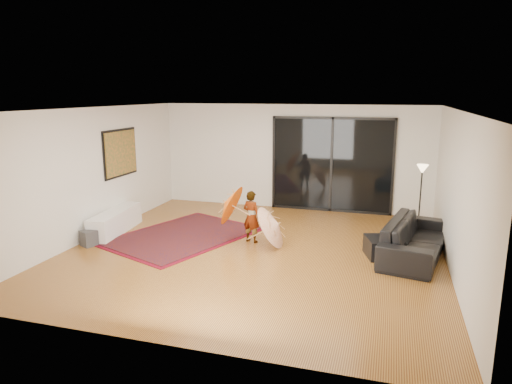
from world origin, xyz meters
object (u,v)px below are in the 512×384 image
at_px(media_console, 116,221).
at_px(ottoman, 384,247).
at_px(sofa, 415,238).
at_px(child, 251,217).

distance_m(media_console, ottoman, 5.65).
xyz_separation_m(sofa, ottoman, (-0.55, -0.19, -0.16)).
distance_m(sofa, child, 3.17).
relative_size(media_console, sofa, 0.74).
bearing_deg(ottoman, child, 177.34).
xyz_separation_m(sofa, child, (-3.16, -0.07, 0.19)).
bearing_deg(sofa, ottoman, 120.53).
bearing_deg(ottoman, media_console, -179.03).
height_order(media_console, sofa, sofa).
bearing_deg(child, ottoman, -164.28).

